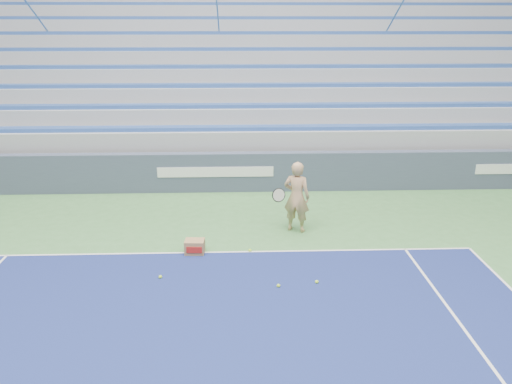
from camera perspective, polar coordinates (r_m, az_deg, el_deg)
sponsor_barrier at (r=13.97m, az=-4.60°, el=2.28°), size 30.00×0.32×1.10m
bleachers at (r=19.23m, az=-4.05°, el=12.37°), size 31.00×9.15×7.30m
tennis_player at (r=11.19m, az=4.65°, el=-0.56°), size 0.96×0.91×1.63m
ball_box at (r=10.38m, az=-7.01°, el=-6.24°), size 0.41×0.33×0.30m
tennis_ball_0 at (r=10.42m, az=-0.70°, el=-6.70°), size 0.07×0.07×0.07m
tennis_ball_1 at (r=9.58m, az=-10.88°, el=-9.51°), size 0.07×0.07×0.07m
tennis_ball_2 at (r=9.31m, az=6.96°, el=-10.17°), size 0.07×0.07×0.07m
tennis_ball_3 at (r=9.13m, az=2.59°, el=-10.65°), size 0.07×0.07×0.07m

